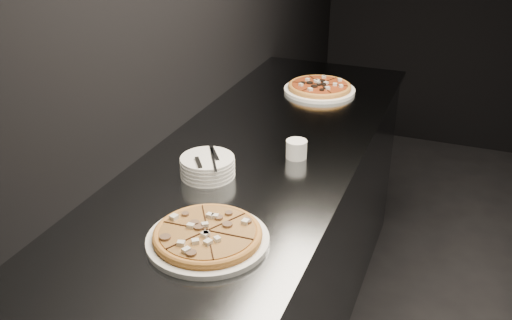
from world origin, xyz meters
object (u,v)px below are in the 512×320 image
(pizza_mushroom, at_px, (208,236))
(pizza_tomato, at_px, (320,88))
(counter, at_px, (252,262))
(plate_stack, at_px, (208,166))
(ramekin, at_px, (296,149))
(cutlery, at_px, (207,159))

(pizza_mushroom, distance_m, pizza_tomato, 1.29)
(pizza_mushroom, bearing_deg, pizza_tomato, 92.11)
(counter, relative_size, pizza_mushroom, 7.19)
(pizza_tomato, xyz_separation_m, plate_stack, (-0.12, -0.94, 0.01))
(pizza_tomato, bearing_deg, plate_stack, -97.47)
(counter, bearing_deg, pizza_tomato, 87.17)
(pizza_mushroom, distance_m, ramekin, 0.60)
(counter, distance_m, cutlery, 0.57)
(pizza_tomato, height_order, ramekin, ramekin)
(pizza_mushroom, bearing_deg, plate_stack, 115.78)
(cutlery, bearing_deg, pizza_tomato, 46.61)
(plate_stack, distance_m, cutlery, 0.04)
(counter, height_order, ramekin, ramekin)
(counter, height_order, pizza_tomato, pizza_tomato)
(counter, xyz_separation_m, pizza_mushroom, (0.09, -0.53, 0.48))
(plate_stack, xyz_separation_m, cutlery, (0.01, -0.01, 0.04))
(pizza_tomato, bearing_deg, counter, -92.83)
(pizza_mushroom, bearing_deg, counter, 99.08)
(pizza_tomato, distance_m, ramekin, 0.71)
(pizza_tomato, height_order, cutlery, cutlery)
(counter, height_order, plate_stack, plate_stack)
(counter, distance_m, plate_stack, 0.53)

